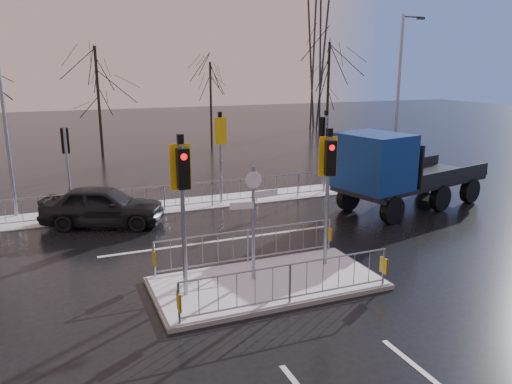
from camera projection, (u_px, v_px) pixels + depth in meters
name	position (u px, v px, depth m)	size (l,w,h in m)	color
ground	(267.00, 285.00, 13.29)	(120.00, 120.00, 0.00)	black
snow_verge	(185.00, 204.00, 21.00)	(30.00, 2.00, 0.04)	white
lane_markings	(272.00, 290.00, 12.99)	(8.00, 11.38, 0.01)	silver
traffic_island	(266.00, 271.00, 13.20)	(6.00, 3.04, 4.15)	slate
far_kerb_fixtures	(195.00, 183.00, 20.41)	(18.00, 0.65, 3.83)	gray
car_far_lane	(103.00, 206.00, 18.14)	(1.76, 4.37, 1.49)	black
flatbed_truck	(390.00, 170.00, 19.58)	(7.35, 4.07, 3.22)	black
tree_far_a	(97.00, 80.00, 31.11)	(3.75, 3.75, 7.08)	black
tree_far_b	(211.00, 88.00, 36.01)	(3.25, 3.25, 6.14)	black
tree_far_c	(329.00, 74.00, 36.03)	(4.00, 4.00, 7.55)	black
street_lamp_right	(399.00, 94.00, 23.74)	(1.25, 0.18, 8.00)	gray
street_lamp_left	(4.00, 99.00, 18.35)	(1.25, 0.18, 8.20)	gray
pylon_wires	(307.00, 3.00, 43.72)	(70.00, 2.38, 19.97)	#2D3033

